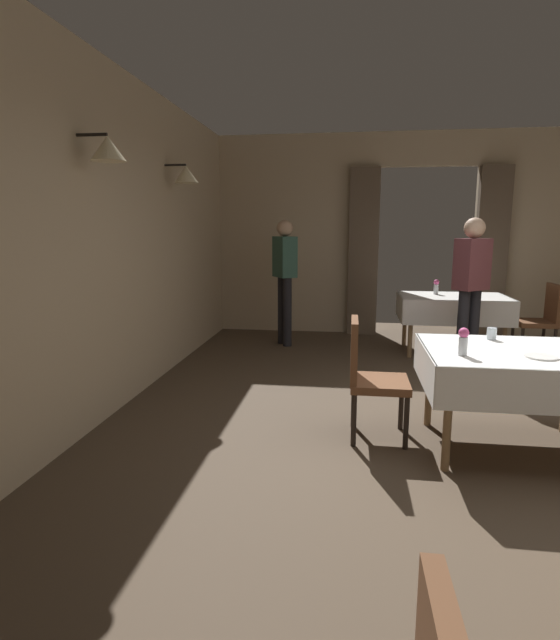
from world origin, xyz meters
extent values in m
plane|color=#4C3D2D|center=(0.00, 0.00, 0.00)|extent=(10.08, 10.08, 0.00)
cube|color=tan|center=(-3.20, 0.00, 1.50)|extent=(0.12, 8.40, 3.00)
cylinder|color=black|center=(-3.02, 0.00, 2.29)|extent=(0.24, 0.02, 0.02)
cone|color=beige|center=(-2.90, 0.00, 2.19)|extent=(0.26, 0.26, 0.18)
cylinder|color=black|center=(-3.02, 1.80, 2.29)|extent=(0.24, 0.02, 0.02)
cone|color=beige|center=(-2.90, 1.80, 2.19)|extent=(0.26, 0.26, 0.18)
cube|color=tan|center=(-1.95, 4.20, 1.50)|extent=(2.50, 0.12, 3.00)
cube|color=tan|center=(0.00, 4.20, 2.75)|extent=(1.40, 0.12, 0.50)
cube|color=brown|center=(-0.92, 4.06, 1.25)|extent=(0.44, 0.14, 2.49)
cube|color=brown|center=(0.92, 4.06, 1.25)|extent=(0.44, 0.14, 2.49)
cylinder|color=olive|center=(-0.44, -0.38, 0.35)|extent=(0.06, 0.06, 0.71)
cylinder|color=olive|center=(-0.44, 0.42, 0.35)|extent=(0.06, 0.06, 0.71)
cube|color=olive|center=(0.09, 0.02, 0.72)|extent=(1.21, 0.96, 0.03)
cube|color=white|center=(0.09, 0.02, 0.74)|extent=(1.27, 1.02, 0.01)
cube|color=white|center=(0.09, -0.49, 0.61)|extent=(1.27, 0.02, 0.29)
cube|color=white|center=(0.09, 0.53, 0.61)|extent=(1.27, 0.02, 0.29)
cube|color=white|center=(-0.55, 0.02, 0.61)|extent=(0.02, 1.02, 0.29)
cylinder|color=olive|center=(-0.34, 2.67, 0.35)|extent=(0.06, 0.06, 0.71)
cylinder|color=olive|center=(0.78, 2.67, 0.35)|extent=(0.06, 0.06, 0.71)
cylinder|color=olive|center=(-0.34, 3.35, 0.35)|extent=(0.06, 0.06, 0.71)
cylinder|color=olive|center=(0.78, 3.35, 0.35)|extent=(0.06, 0.06, 0.71)
cube|color=olive|center=(0.22, 3.01, 0.72)|extent=(1.28, 0.84, 0.03)
cube|color=white|center=(0.22, 3.01, 0.74)|extent=(1.34, 0.90, 0.01)
cube|color=white|center=(0.22, 2.56, 0.59)|extent=(1.34, 0.02, 0.32)
cube|color=white|center=(0.22, 3.46, 0.59)|extent=(1.34, 0.02, 0.32)
cube|color=white|center=(-0.45, 3.01, 0.59)|extent=(0.02, 0.90, 0.32)
cube|color=white|center=(0.89, 3.01, 0.59)|extent=(0.02, 0.90, 0.32)
cylinder|color=black|center=(-0.67, 0.30, 0.21)|extent=(0.04, 0.04, 0.42)
cylinder|color=black|center=(-0.67, -0.08, 0.21)|extent=(0.04, 0.04, 0.42)
cylinder|color=black|center=(-1.05, 0.30, 0.21)|extent=(0.04, 0.04, 0.42)
cylinder|color=black|center=(-1.05, -0.08, 0.21)|extent=(0.04, 0.04, 0.42)
cube|color=brown|center=(-0.86, 0.11, 0.43)|extent=(0.44, 0.44, 0.06)
cube|color=brown|center=(-1.06, 0.11, 0.69)|extent=(0.05, 0.42, 0.48)
cylinder|color=black|center=(1.01, 2.74, 0.21)|extent=(0.04, 0.04, 0.42)
cylinder|color=black|center=(1.01, 3.12, 0.21)|extent=(0.04, 0.04, 0.42)
cylinder|color=black|center=(1.39, 2.74, 0.21)|extent=(0.04, 0.04, 0.42)
cylinder|color=black|center=(1.39, 3.12, 0.21)|extent=(0.04, 0.04, 0.42)
cube|color=brown|center=(1.20, 2.93, 0.43)|extent=(0.44, 0.44, 0.06)
cube|color=brown|center=(1.40, 2.93, 0.69)|extent=(0.05, 0.42, 0.48)
cylinder|color=silver|center=(-0.33, -0.19, 0.81)|extent=(0.06, 0.06, 0.13)
sphere|color=#D84C8C|center=(-0.33, -0.19, 0.91)|extent=(0.07, 0.07, 0.07)
cylinder|color=silver|center=(0.00, 0.36, 0.80)|extent=(0.07, 0.07, 0.09)
cylinder|color=white|center=(0.18, -0.17, 0.76)|extent=(0.21, 0.21, 0.01)
cylinder|color=silver|center=(0.02, 3.15, 0.82)|extent=(0.06, 0.06, 0.13)
sphere|color=#D84C8C|center=(0.02, 3.15, 0.91)|extent=(0.07, 0.07, 0.07)
cylinder|color=silver|center=(0.34, 2.73, 0.81)|extent=(0.07, 0.07, 0.12)
cylinder|color=black|center=(-2.04, 3.25, 0.47)|extent=(0.12, 0.12, 0.95)
cylinder|color=black|center=(-1.95, 3.09, 0.47)|extent=(0.12, 0.12, 0.95)
cube|color=#33594C|center=(-2.00, 3.17, 1.23)|extent=(0.38, 0.42, 0.55)
sphere|color=tan|center=(-2.00, 3.17, 1.61)|extent=(0.22, 0.22, 0.22)
cylinder|color=black|center=(0.27, 2.06, 0.47)|extent=(0.12, 0.12, 0.95)
cylinder|color=black|center=(0.13, 1.95, 0.47)|extent=(0.12, 0.12, 0.95)
cube|color=brown|center=(0.20, 2.00, 1.23)|extent=(0.42, 0.40, 0.55)
sphere|color=tan|center=(0.20, 2.00, 1.61)|extent=(0.22, 0.22, 0.22)
camera|label=1|loc=(-1.10, -3.65, 1.60)|focal=28.18mm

